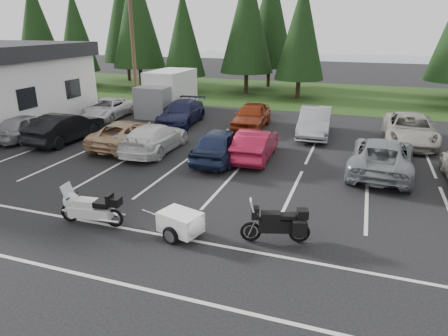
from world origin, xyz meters
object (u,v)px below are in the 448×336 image
(utility_pole, at_px, (133,45))
(box_truck, at_px, (165,93))
(adventure_motorcycle, at_px, (276,221))
(car_far_2, at_px, (251,116))
(cargo_trailer, at_px, (181,225))
(car_near_1, at_px, (66,127))
(car_far_3, at_px, (315,122))
(car_near_0, at_px, (27,126))
(car_far_0, at_px, (107,109))
(car_far_4, at_px, (410,129))
(car_near_3, at_px, (155,138))
(car_near_2, at_px, (129,134))
(car_near_5, at_px, (256,144))
(car_near_6, at_px, (382,156))
(car_far_1, at_px, (181,113))
(car_near_4, at_px, (221,144))
(touring_motorcycle, at_px, (90,205))

(utility_pole, relative_size, box_truck, 1.61)
(adventure_motorcycle, bearing_deg, car_far_2, 91.55)
(cargo_trailer, bearing_deg, car_far_2, 112.37)
(car_near_1, relative_size, car_far_3, 0.98)
(car_near_0, bearing_deg, car_far_0, -100.72)
(car_far_0, xyz_separation_m, cargo_trailer, (11.52, -12.98, -0.26))
(box_truck, bearing_deg, car_near_0, -114.90)
(car_far_2, relative_size, car_far_4, 0.82)
(car_near_3, relative_size, car_far_0, 1.01)
(car_near_0, height_order, car_near_2, car_near_0)
(car_far_2, bearing_deg, car_far_0, -179.23)
(adventure_motorcycle, bearing_deg, car_near_5, 92.30)
(car_near_6, bearing_deg, car_far_3, -52.71)
(car_near_0, height_order, adventure_motorcycle, car_near_0)
(car_near_3, distance_m, car_far_2, 7.01)
(utility_pole, relative_size, car_far_1, 1.79)
(car_near_6, relative_size, car_far_3, 1.12)
(utility_pole, bearing_deg, car_near_6, -24.59)
(car_near_2, bearing_deg, car_near_6, -177.98)
(car_near_2, bearing_deg, car_far_3, -147.31)
(car_near_1, relative_size, car_near_5, 1.09)
(car_near_3, xyz_separation_m, car_far_2, (3.27, 6.20, 0.07))
(car_near_1, relative_size, car_near_4, 1.03)
(car_near_5, xyz_separation_m, car_far_1, (-6.27, 5.18, 0.02))
(utility_pole, relative_size, car_near_2, 1.80)
(box_truck, distance_m, car_near_5, 11.87)
(car_near_1, distance_m, touring_motorcycle, 10.56)
(box_truck, xyz_separation_m, cargo_trailer, (8.63, -15.89, -1.04))
(car_near_6, relative_size, car_far_0, 1.13)
(car_far_4, height_order, touring_motorcycle, car_far_4)
(utility_pole, distance_m, car_near_6, 18.46)
(car_near_1, xyz_separation_m, car_near_3, (5.44, -0.07, -0.07))
(car_near_5, bearing_deg, car_near_3, 4.26)
(car_near_1, bearing_deg, car_near_0, 8.66)
(car_near_6, xyz_separation_m, touring_motorcycle, (-8.78, -8.09, -0.08))
(car_near_0, bearing_deg, touring_motorcycle, 143.17)
(car_near_5, bearing_deg, cargo_trailer, 86.26)
(car_far_1, bearing_deg, car_far_4, -5.25)
(car_far_0, bearing_deg, car_near_4, -35.21)
(car_near_3, xyz_separation_m, car_near_6, (10.62, 0.51, 0.04))
(car_near_4, bearing_deg, touring_motorcycle, 74.92)
(car_near_0, distance_m, car_near_4, 11.37)
(car_near_4, height_order, car_far_1, car_near_4)
(utility_pole, xyz_separation_m, car_near_5, (10.81, -7.41, -3.99))
(car_near_3, xyz_separation_m, touring_motorcycle, (1.84, -7.58, -0.04))
(touring_motorcycle, relative_size, adventure_motorcycle, 1.07)
(car_far_0, distance_m, car_far_1, 5.44)
(car_far_0, height_order, car_far_1, car_far_1)
(car_near_1, xyz_separation_m, adventure_motorcycle, (13.02, -6.80, -0.09))
(car_near_3, distance_m, car_far_3, 9.17)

